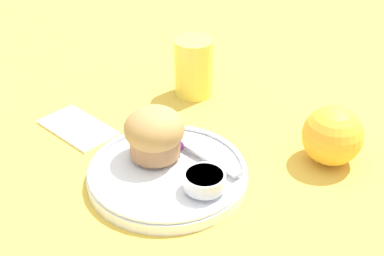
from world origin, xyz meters
TOP-DOWN VIEW (x-y plane):
  - ground_plane at (0.00, 0.00)m, footprint 3.00×3.00m
  - plate at (-0.02, 0.01)m, footprint 0.20×0.20m
  - muffin at (-0.05, 0.02)m, footprint 0.08×0.08m
  - cream_ramekin at (0.04, 0.01)m, footprint 0.05×0.05m
  - berry_pair at (-0.04, 0.04)m, footprint 0.03×0.01m
  - butter_knife at (-0.02, 0.06)m, footprint 0.16×0.02m
  - orange_fruit at (0.11, 0.18)m, footprint 0.08×0.08m
  - juice_glass at (-0.14, 0.19)m, footprint 0.06×0.06m
  - folded_napkin at (-0.19, -0.00)m, footprint 0.11×0.06m

SIDE VIEW (x-z plane):
  - ground_plane at x=0.00m, z-range 0.00..0.00m
  - folded_napkin at x=-0.19m, z-range 0.00..0.01m
  - plate at x=-0.02m, z-range 0.00..0.02m
  - butter_knife at x=-0.02m, z-range 0.02..0.02m
  - berry_pair at x=-0.04m, z-range 0.02..0.03m
  - cream_ramekin at x=0.04m, z-range 0.02..0.04m
  - orange_fruit at x=0.11m, z-range 0.00..0.08m
  - juice_glass at x=-0.14m, z-range 0.00..0.09m
  - muffin at x=-0.05m, z-range 0.02..0.08m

